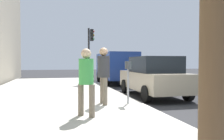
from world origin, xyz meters
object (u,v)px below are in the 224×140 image
at_px(pedestrian_at_meter, 104,70).
at_px(pedestrian_bystander, 86,77).
at_px(parked_sedan_near, 153,76).
at_px(traffic_signal, 90,46).
at_px(parking_meter, 128,73).
at_px(parked_van_far, 116,66).

xyz_separation_m(pedestrian_at_meter, pedestrian_bystander, (-1.55, 0.78, -0.10)).
relative_size(pedestrian_bystander, parked_sedan_near, 0.39).
xyz_separation_m(parked_sedan_near, traffic_signal, (5.54, 1.98, 1.68)).
bearing_deg(parking_meter, parked_van_far, -12.21).
relative_size(parked_sedan_near, parked_van_far, 0.84).
height_order(pedestrian_at_meter, parked_sedan_near, pedestrian_at_meter).
xyz_separation_m(pedestrian_bystander, parked_sedan_near, (3.53, -3.44, -0.27)).
height_order(parking_meter, parked_van_far, parked_van_far).
xyz_separation_m(parked_van_far, traffic_signal, (-0.95, 1.98, 1.32)).
bearing_deg(parked_van_far, pedestrian_at_meter, 162.54).
relative_size(pedestrian_at_meter, traffic_signal, 0.52).
bearing_deg(traffic_signal, pedestrian_at_meter, 174.76).
distance_m(pedestrian_at_meter, parked_van_far, 8.89).
relative_size(parking_meter, traffic_signal, 0.39).
bearing_deg(parked_sedan_near, pedestrian_at_meter, 126.63).
distance_m(pedestrian_at_meter, parked_sedan_near, 3.34).
relative_size(pedestrian_bystander, parked_van_far, 0.33).
relative_size(pedestrian_bystander, traffic_signal, 0.48).
bearing_deg(parked_van_far, traffic_signal, 115.72).
bearing_deg(parked_sedan_near, pedestrian_bystander, 135.73).
bearing_deg(pedestrian_at_meter, parked_van_far, 70.87).
height_order(parked_sedan_near, traffic_signal, traffic_signal).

